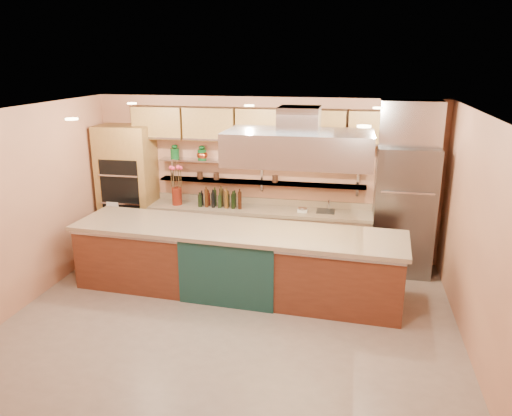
% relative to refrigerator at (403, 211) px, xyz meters
% --- Properties ---
extents(floor, '(6.00, 5.00, 0.02)m').
position_rel_refrigerator_xyz_m(floor, '(-2.35, -2.14, -1.06)').
color(floor, gray).
rests_on(floor, ground).
extents(ceiling, '(6.00, 5.00, 0.02)m').
position_rel_refrigerator_xyz_m(ceiling, '(-2.35, -2.14, 1.75)').
color(ceiling, black).
rests_on(ceiling, wall_back).
extents(wall_back, '(6.00, 0.04, 2.80)m').
position_rel_refrigerator_xyz_m(wall_back, '(-2.35, 0.36, 0.35)').
color(wall_back, tan).
rests_on(wall_back, floor).
extents(wall_front, '(6.00, 0.04, 2.80)m').
position_rel_refrigerator_xyz_m(wall_front, '(-2.35, -4.64, 0.35)').
color(wall_front, tan).
rests_on(wall_front, floor).
extents(wall_left, '(0.04, 5.00, 2.80)m').
position_rel_refrigerator_xyz_m(wall_left, '(-5.35, -2.14, 0.35)').
color(wall_left, tan).
rests_on(wall_left, floor).
extents(wall_right, '(0.04, 5.00, 2.80)m').
position_rel_refrigerator_xyz_m(wall_right, '(0.65, -2.14, 0.35)').
color(wall_right, tan).
rests_on(wall_right, floor).
extents(oven_stack, '(0.95, 0.64, 2.30)m').
position_rel_refrigerator_xyz_m(oven_stack, '(-4.80, 0.04, 0.10)').
color(oven_stack, olive).
rests_on(oven_stack, floor).
extents(refrigerator, '(0.95, 0.72, 2.10)m').
position_rel_refrigerator_xyz_m(refrigerator, '(0.00, 0.00, 0.00)').
color(refrigerator, slate).
rests_on(refrigerator, floor).
extents(back_counter, '(3.84, 0.64, 0.93)m').
position_rel_refrigerator_xyz_m(back_counter, '(-2.40, 0.06, -0.58)').
color(back_counter, tan).
rests_on(back_counter, floor).
extents(wall_shelf_lower, '(3.60, 0.26, 0.03)m').
position_rel_refrigerator_xyz_m(wall_shelf_lower, '(-2.40, 0.23, 0.30)').
color(wall_shelf_lower, '#B0B1B7').
rests_on(wall_shelf_lower, wall_back).
extents(wall_shelf_upper, '(3.60, 0.26, 0.03)m').
position_rel_refrigerator_xyz_m(wall_shelf_upper, '(-2.40, 0.23, 0.65)').
color(wall_shelf_upper, '#B0B1B7').
rests_on(wall_shelf_upper, wall_back).
extents(upper_cabinets, '(4.60, 0.36, 0.55)m').
position_rel_refrigerator_xyz_m(upper_cabinets, '(-2.35, 0.18, 1.30)').
color(upper_cabinets, olive).
rests_on(upper_cabinets, wall_back).
extents(range_hood, '(2.00, 1.00, 0.45)m').
position_rel_refrigerator_xyz_m(range_hood, '(-1.58, -1.29, 1.20)').
color(range_hood, '#B0B1B7').
rests_on(range_hood, ceiling).
extents(ceiling_downlights, '(4.00, 2.80, 0.02)m').
position_rel_refrigerator_xyz_m(ceiling_downlights, '(-2.35, -1.94, 1.72)').
color(ceiling_downlights, '#FFE5A5').
rests_on(ceiling_downlights, ceiling).
extents(island, '(4.90, 1.33, 1.01)m').
position_rel_refrigerator_xyz_m(island, '(-2.48, -1.29, -0.54)').
color(island, '#602D1B').
rests_on(island, floor).
extents(flower_vase, '(0.20, 0.20, 0.31)m').
position_rel_refrigerator_xyz_m(flower_vase, '(-3.87, 0.01, 0.04)').
color(flower_vase, maroon).
rests_on(flower_vase, back_counter).
extents(oil_bottle_cluster, '(0.85, 0.30, 0.27)m').
position_rel_refrigerator_xyz_m(oil_bottle_cluster, '(-3.07, 0.01, 0.01)').
color(oil_bottle_cluster, black).
rests_on(oil_bottle_cluster, back_counter).
extents(kitchen_scale, '(0.19, 0.16, 0.09)m').
position_rel_refrigerator_xyz_m(kitchen_scale, '(-1.64, 0.01, -0.07)').
color(kitchen_scale, silver).
rests_on(kitchen_scale, back_counter).
extents(bar_faucet, '(0.04, 0.04, 0.22)m').
position_rel_refrigerator_xyz_m(bar_faucet, '(-1.21, 0.11, -0.01)').
color(bar_faucet, white).
rests_on(bar_faucet, back_counter).
extents(copper_kettle, '(0.25, 0.25, 0.15)m').
position_rel_refrigerator_xyz_m(copper_kettle, '(-3.45, 0.23, 0.74)').
color(copper_kettle, '#BA4E2B').
rests_on(copper_kettle, wall_shelf_upper).
extents(green_canister, '(0.20, 0.20, 0.18)m').
position_rel_refrigerator_xyz_m(green_canister, '(-2.89, 0.23, 0.76)').
color(green_canister, '#0D4018').
rests_on(green_canister, wall_shelf_upper).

